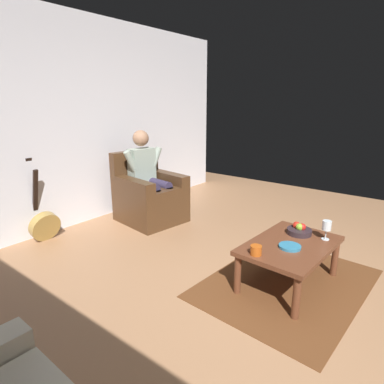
# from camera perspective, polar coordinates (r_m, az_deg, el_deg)

# --- Properties ---
(ground_plane) EXTENTS (7.59, 7.59, 0.00)m
(ground_plane) POSITION_cam_1_polar(r_m,az_deg,el_deg) (2.91, 19.91, -19.28)
(ground_plane) COLOR #A1734F
(wall_back) EXTENTS (5.97, 0.06, 2.69)m
(wall_back) POSITION_cam_1_polar(r_m,az_deg,el_deg) (4.49, -21.04, 11.13)
(wall_back) COLOR silver
(wall_back) RESTS_ON ground
(rug) EXTENTS (1.73, 1.32, 0.01)m
(rug) POSITION_cam_1_polar(r_m,az_deg,el_deg) (3.23, 16.30, -15.01)
(rug) COLOR brown
(rug) RESTS_ON ground
(armchair) EXTENTS (0.84, 0.91, 0.95)m
(armchair) POSITION_cam_1_polar(r_m,az_deg,el_deg) (4.55, -7.54, -0.88)
(armchair) COLOR #492E1A
(armchair) RESTS_ON ground
(person_seated) EXTENTS (0.62, 0.64, 1.24)m
(person_seated) POSITION_cam_1_polar(r_m,az_deg,el_deg) (4.47, -7.74, 3.27)
(person_seated) COLOR #97A899
(person_seated) RESTS_ON ground
(coffee_table) EXTENTS (0.99, 0.68, 0.40)m
(coffee_table) POSITION_cam_1_polar(r_m,az_deg,el_deg) (3.08, 16.79, -9.55)
(coffee_table) COLOR brown
(coffee_table) RESTS_ON ground
(guitar) EXTENTS (0.35, 0.33, 0.99)m
(guitar) POSITION_cam_1_polar(r_m,az_deg,el_deg) (4.28, -24.48, -4.94)
(guitar) COLOR #AA8743
(guitar) RESTS_ON ground
(wine_glass_near) EXTENTS (0.08, 0.08, 0.18)m
(wine_glass_near) POSITION_cam_1_polar(r_m,az_deg,el_deg) (3.20, 22.51, -5.61)
(wine_glass_near) COLOR silver
(wine_glass_near) RESTS_ON coffee_table
(fruit_bowl) EXTENTS (0.23, 0.23, 0.11)m
(fruit_bowl) POSITION_cam_1_polar(r_m,az_deg,el_deg) (3.27, 18.27, -6.35)
(fruit_bowl) COLOR #2D2226
(fruit_bowl) RESTS_ON coffee_table
(decorative_dish) EXTENTS (0.19, 0.19, 0.02)m
(decorative_dish) POSITION_cam_1_polar(r_m,az_deg,el_deg) (2.96, 16.75, -9.13)
(decorative_dish) COLOR teal
(decorative_dish) RESTS_ON coffee_table
(candle_jar) EXTENTS (0.09, 0.09, 0.08)m
(candle_jar) POSITION_cam_1_polar(r_m,az_deg,el_deg) (2.76, 11.14, -9.97)
(candle_jar) COLOR #B95117
(candle_jar) RESTS_ON coffee_table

